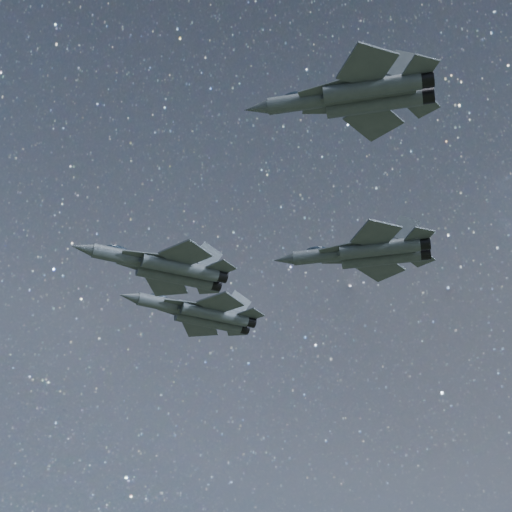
{
  "coord_description": "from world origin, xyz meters",
  "views": [
    {
      "loc": [
        -6.27,
        -72.55,
        105.19
      ],
      "look_at": [
        0.03,
        -1.57,
        150.65
      ],
      "focal_mm": 55.0,
      "sensor_mm": 36.0,
      "label": 1
    }
  ],
  "objects": [
    {
      "name": "jet_lead",
      "position": [
        -9.8,
        2.58,
        151.25
      ],
      "size": [
        18.4,
        12.39,
        4.64
      ],
      "rotation": [
        0.0,
        0.0,
        0.3
      ],
      "color": "#363E43"
    },
    {
      "name": "jet_right",
      "position": [
        6.78,
        -24.03,
        153.17
      ],
      "size": [
        17.35,
        11.69,
        4.37
      ],
      "rotation": [
        0.0,
        0.0,
        -0.29
      ],
      "color": "#363E43"
    },
    {
      "name": "jet_left",
      "position": [
        -5.49,
        15.57,
        152.57
      ],
      "size": [
        18.56,
        12.41,
        4.7
      ],
      "rotation": [
        0.0,
        0.0,
        0.33
      ],
      "color": "#363E43"
    },
    {
      "name": "jet_slot",
      "position": [
        12.62,
        -0.33,
        152.62
      ],
      "size": [
        18.5,
        12.49,
        4.66
      ],
      "rotation": [
        0.0,
        0.0,
        -0.29
      ],
      "color": "#363E43"
    }
  ]
}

